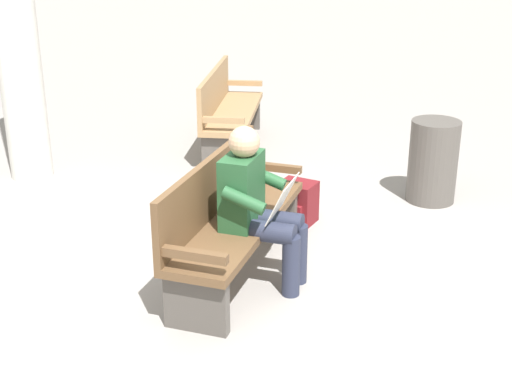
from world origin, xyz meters
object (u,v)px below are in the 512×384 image
person_seated (257,203)px  trash_bin (433,161)px  bench_near (229,217)px  backpack (297,203)px  bench_far (227,109)px

person_seated → trash_bin: size_ratio=1.52×
bench_near → backpack: 1.14m
backpack → bench_far: (-1.71, -1.44, 0.28)m
person_seated → trash_bin: 2.30m
backpack → trash_bin: 1.40m
trash_bin → bench_far: bearing=-107.2°
person_seated → trash_bin: bearing=153.0°
bench_near → bench_far: bearing=-158.9°
backpack → trash_bin: trash_bin is taller
backpack → bench_far: bench_far is taller
person_seated → backpack: person_seated is taller
bench_near → trash_bin: (-2.05, 1.15, -0.07)m
person_seated → backpack: 1.23m
person_seated → backpack: size_ratio=3.20×
trash_bin → person_seated: bearing=-23.6°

